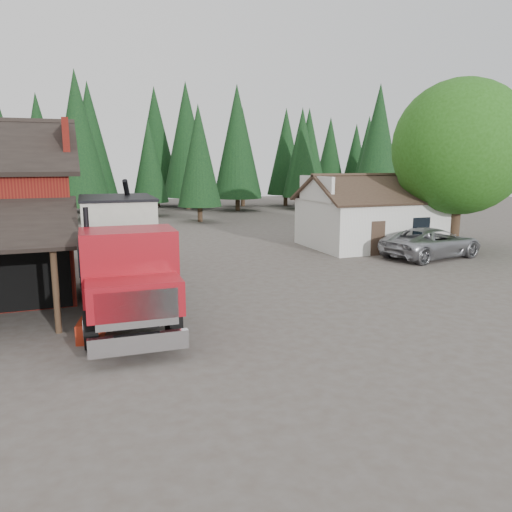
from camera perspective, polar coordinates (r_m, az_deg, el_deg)
name	(u,v)px	position (r m, az deg, el deg)	size (l,w,h in m)	color
ground	(248,333)	(15.97, -0.98, -8.78)	(120.00, 120.00, 0.00)	#4D453D
farmhouse	(371,220)	(32.82, 13.04, 4.00)	(8.60, 6.42, 4.65)	silver
deciduous_tree	(461,152)	(32.70, 22.34, 10.92)	(8.00, 8.00, 10.20)	#382619
conifer_backdrop	(120,212)	(56.68, -15.30, 4.90)	(76.00, 16.00, 16.00)	black
near_pine_b	(199,156)	(45.56, -6.55, 11.31)	(3.96, 3.96, 10.40)	#382619
near_pine_c	(378,145)	(48.45, 13.80, 12.22)	(4.84, 4.84, 12.40)	#382619
near_pine_d	(78,139)	(48.26, -19.67, 12.52)	(5.28, 5.28, 13.40)	#382619
feed_truck	(122,252)	(18.28, -15.05, 0.43)	(3.08, 10.43, 4.67)	black
silver_car	(432,243)	(29.83, 19.48, 1.44)	(2.83, 6.14, 1.71)	#9E9FA5
equip_box	(91,330)	(16.11, -18.37, -8.05)	(0.70, 1.10, 0.60)	maroon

